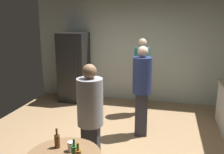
% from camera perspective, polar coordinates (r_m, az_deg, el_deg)
% --- Properties ---
extents(ground_plane, '(5.20, 5.20, 0.10)m').
position_cam_1_polar(ground_plane, '(4.35, -0.95, -16.70)').
color(ground_plane, '#9E7C56').
extents(wall_back, '(5.32, 0.06, 2.70)m').
position_cam_1_polar(wall_back, '(6.39, 5.05, 6.35)').
color(wall_back, beige).
rests_on(wall_back, ground_plane).
extents(refrigerator, '(0.70, 0.68, 1.80)m').
position_cam_1_polar(refrigerator, '(6.45, -8.93, 2.27)').
color(refrigerator, black).
rests_on(refrigerator, ground_plane).
extents(beer_bottle_brown, '(0.06, 0.06, 0.23)m').
position_cam_1_polar(beer_bottle_brown, '(2.86, -12.80, -14.42)').
color(beer_bottle_brown, '#593314').
rests_on(beer_bottle_brown, foreground_table).
extents(beer_bottle_green, '(0.06, 0.06, 0.23)m').
position_cam_1_polar(beer_bottle_green, '(2.61, -8.89, -17.08)').
color(beer_bottle_green, '#26662D').
rests_on(beer_bottle_green, foreground_table).
extents(plastic_cup_white, '(0.08, 0.08, 0.11)m').
position_cam_1_polar(plastic_cup_white, '(2.77, -9.57, -15.82)').
color(plastic_cup_white, white).
rests_on(plastic_cup_white, foreground_table).
extents(person_in_navy_shirt, '(0.39, 0.39, 1.68)m').
position_cam_1_polar(person_in_navy_shirt, '(4.41, 7.05, -1.81)').
color(person_in_navy_shirt, '#2D2D38').
rests_on(person_in_navy_shirt, ground_plane).
extents(person_in_gray_shirt, '(0.34, 0.34, 1.60)m').
position_cam_1_polar(person_in_gray_shirt, '(3.20, -5.13, -8.73)').
color(person_in_gray_shirt, '#2D2D38').
rests_on(person_in_gray_shirt, ground_plane).
extents(person_in_teal_shirt, '(0.44, 0.44, 1.73)m').
position_cam_1_polar(person_in_teal_shirt, '(5.43, 6.99, 1.47)').
color(person_in_teal_shirt, '#2D2D38').
rests_on(person_in_teal_shirt, ground_plane).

